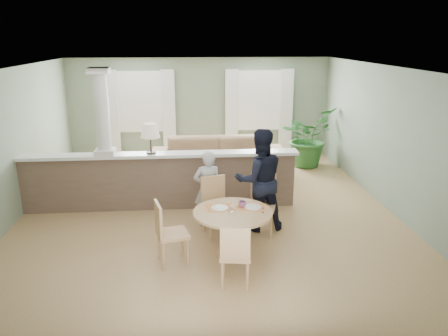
{
  "coord_description": "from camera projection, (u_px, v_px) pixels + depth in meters",
  "views": [
    {
      "loc": [
        -0.34,
        -7.86,
        3.23
      ],
      "look_at": [
        0.23,
        -1.0,
        1.15
      ],
      "focal_mm": 35.0,
      "sensor_mm": 36.0,
      "label": 1
    }
  ],
  "objects": [
    {
      "name": "pony_wall",
      "position": [
        156.0,
        174.0,
        8.37
      ],
      "size": [
        5.32,
        0.38,
        2.7
      ],
      "color": "brown",
      "rests_on": "ground"
    },
    {
      "name": "chair_far_boy",
      "position": [
        216.0,
        203.0,
        7.33
      ],
      "size": [
        0.55,
        0.55,
        0.99
      ],
      "rotation": [
        0.0,
        0.0,
        0.28
      ],
      "color": "tan",
      "rests_on": "ground"
    },
    {
      "name": "sofa",
      "position": [
        219.0,
        159.0,
        10.3
      ],
      "size": [
        3.18,
        1.27,
        0.92
      ],
      "primitive_type": "imported",
      "rotation": [
        0.0,
        0.0,
        0.01
      ],
      "color": "#816346",
      "rests_on": "ground"
    },
    {
      "name": "chair_side",
      "position": [
        167.0,
        231.0,
        6.32
      ],
      "size": [
        0.53,
        0.53,
        0.97
      ],
      "rotation": [
        0.0,
        0.0,
        1.81
      ],
      "color": "tan",
      "rests_on": "ground"
    },
    {
      "name": "dining_table",
      "position": [
        233.0,
        220.0,
        6.57
      ],
      "size": [
        1.19,
        1.19,
        0.82
      ],
      "rotation": [
        0.0,
        0.0,
        0.08
      ],
      "color": "tan",
      "rests_on": "ground"
    },
    {
      "name": "ground",
      "position": [
        208.0,
        210.0,
        8.46
      ],
      "size": [
        8.0,
        8.0,
        0.0
      ],
      "primitive_type": "plane",
      "color": "tan",
      "rests_on": "ground"
    },
    {
      "name": "child_person",
      "position": [
        208.0,
        189.0,
        7.61
      ],
      "size": [
        0.54,
        0.4,
        1.36
      ],
      "primitive_type": "imported",
      "rotation": [
        0.0,
        0.0,
        3.3
      ],
      "color": "#A9A9AF",
      "rests_on": "ground"
    },
    {
      "name": "room_shell",
      "position": [
        204.0,
        112.0,
        8.53
      ],
      "size": [
        7.02,
        8.02,
        2.71
      ],
      "color": "gray",
      "rests_on": "ground"
    },
    {
      "name": "chair_far_man",
      "position": [
        262.0,
        201.0,
        7.41
      ],
      "size": [
        0.56,
        0.56,
        1.0
      ],
      "rotation": [
        0.0,
        0.0,
        -0.28
      ],
      "color": "tan",
      "rests_on": "ground"
    },
    {
      "name": "houseplant",
      "position": [
        307.0,
        137.0,
        11.18
      ],
      "size": [
        1.78,
        1.79,
        1.5
      ],
      "primitive_type": "imported",
      "rotation": [
        0.0,
        0.0,
        0.81
      ],
      "color": "#275C25",
      "rests_on": "ground"
    },
    {
      "name": "chair_near",
      "position": [
        235.0,
        253.0,
        5.74
      ],
      "size": [
        0.46,
        0.46,
        0.9
      ],
      "rotation": [
        0.0,
        0.0,
        3.0
      ],
      "color": "tan",
      "rests_on": "ground"
    },
    {
      "name": "man_person",
      "position": [
        260.0,
        180.0,
        7.42
      ],
      "size": [
        0.93,
        0.76,
        1.77
      ],
      "primitive_type": "imported",
      "rotation": [
        0.0,
        0.0,
        3.25
      ],
      "color": "black",
      "rests_on": "ground"
    }
  ]
}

